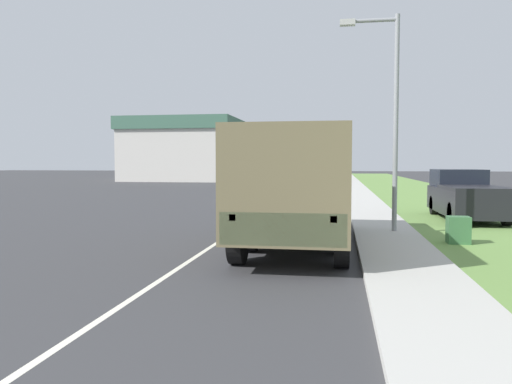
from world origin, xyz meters
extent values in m
plane|color=#38383A|center=(0.00, 40.00, 0.00)|extent=(180.00, 180.00, 0.00)
cube|color=silver|center=(0.00, 40.00, 0.00)|extent=(0.12, 120.00, 0.00)
cube|color=beige|center=(4.50, 40.00, 0.06)|extent=(1.80, 120.00, 0.12)
cube|color=#6B9347|center=(8.90, 40.00, 0.01)|extent=(7.00, 120.00, 0.02)
cube|color=#545B3D|center=(2.15, 15.31, 1.65)|extent=(2.42, 1.98, 2.18)
cube|color=brown|center=(2.15, 11.78, 1.70)|extent=(2.42, 5.08, 2.27)
cube|color=#545B3D|center=(2.15, 9.29, 0.91)|extent=(2.30, 0.10, 0.60)
cube|color=red|center=(1.24, 9.27, 1.11)|extent=(0.12, 0.06, 0.12)
cube|color=red|center=(3.06, 9.27, 1.11)|extent=(0.12, 0.06, 0.12)
cylinder|color=black|center=(1.09, 15.21, 0.54)|extent=(0.30, 1.07, 1.07)
cylinder|color=black|center=(3.21, 15.21, 0.54)|extent=(0.30, 1.07, 1.07)
cylinder|color=black|center=(1.09, 10.51, 0.54)|extent=(0.30, 1.07, 1.07)
cylinder|color=black|center=(3.21, 10.51, 0.54)|extent=(0.30, 1.07, 1.07)
cylinder|color=black|center=(1.09, 12.04, 0.54)|extent=(0.30, 1.07, 1.07)
cylinder|color=black|center=(3.21, 12.04, 0.54)|extent=(0.30, 1.07, 1.07)
cube|color=silver|center=(-1.78, 27.35, 0.46)|extent=(1.84, 4.54, 0.57)
cube|color=black|center=(-1.78, 27.44, 1.06)|extent=(1.62, 2.04, 0.61)
cylinder|color=black|center=(-2.60, 28.80, 0.32)|extent=(0.20, 0.64, 0.64)
cylinder|color=black|center=(-0.96, 28.80, 0.32)|extent=(0.20, 0.64, 0.64)
cylinder|color=black|center=(-2.60, 25.90, 0.32)|extent=(0.20, 0.64, 0.64)
cylinder|color=black|center=(-0.96, 25.90, 0.32)|extent=(0.20, 0.64, 0.64)
cube|color=silver|center=(-1.78, 37.56, 0.56)|extent=(1.78, 4.47, 0.77)
cube|color=black|center=(-1.78, 37.65, 1.34)|extent=(1.56, 2.01, 0.78)
cylinder|color=black|center=(-2.56, 38.99, 0.32)|extent=(0.20, 0.64, 0.64)
cylinder|color=black|center=(-0.99, 38.99, 0.32)|extent=(0.20, 0.64, 0.64)
cylinder|color=black|center=(-2.56, 36.13, 0.32)|extent=(0.20, 0.64, 0.64)
cylinder|color=black|center=(-0.99, 36.13, 0.32)|extent=(0.20, 0.64, 0.64)
cube|color=tan|center=(-1.93, 49.18, 0.55)|extent=(1.74, 4.55, 0.74)
cube|color=black|center=(-1.93, 49.27, 1.30)|extent=(1.53, 2.05, 0.75)
cylinder|color=black|center=(-2.70, 50.63, 0.32)|extent=(0.20, 0.64, 0.64)
cylinder|color=black|center=(-1.16, 50.63, 0.32)|extent=(0.20, 0.64, 0.64)
cylinder|color=black|center=(-2.70, 47.72, 0.32)|extent=(0.20, 0.64, 0.64)
cylinder|color=black|center=(-1.16, 47.72, 0.32)|extent=(0.20, 0.64, 0.64)
cube|color=navy|center=(-1.43, 60.57, 0.57)|extent=(1.83, 4.27, 0.79)
cube|color=black|center=(-1.43, 60.66, 1.35)|extent=(1.61, 1.92, 0.79)
cylinder|color=black|center=(-2.25, 61.94, 0.32)|extent=(0.20, 0.64, 0.64)
cylinder|color=black|center=(-0.61, 61.94, 0.32)|extent=(0.20, 0.64, 0.64)
cylinder|color=black|center=(-2.25, 59.21, 0.32)|extent=(0.20, 0.64, 0.64)
cylinder|color=black|center=(-0.61, 59.21, 0.32)|extent=(0.20, 0.64, 0.64)
cube|color=silver|center=(1.44, 70.21, 0.54)|extent=(1.78, 4.74, 0.72)
cube|color=black|center=(1.44, 70.31, 1.26)|extent=(1.57, 2.13, 0.73)
cylinder|color=black|center=(0.65, 71.73, 0.32)|extent=(0.20, 0.64, 0.64)
cylinder|color=black|center=(2.23, 71.73, 0.32)|extent=(0.20, 0.64, 0.64)
cylinder|color=black|center=(0.65, 68.70, 0.32)|extent=(0.20, 0.64, 0.64)
cylinder|color=black|center=(2.23, 68.70, 0.32)|extent=(0.20, 0.64, 0.64)
cube|color=black|center=(7.80, 19.74, 0.71)|extent=(1.94, 5.15, 0.92)
cube|color=black|center=(7.80, 21.23, 1.51)|extent=(1.79, 2.16, 0.68)
cube|color=black|center=(7.80, 18.66, 1.23)|extent=(1.94, 2.99, 0.12)
cylinder|color=black|center=(6.95, 21.44, 0.40)|extent=(0.24, 0.76, 0.76)
cylinder|color=black|center=(8.65, 21.44, 0.40)|extent=(0.24, 0.76, 0.76)
cylinder|color=black|center=(6.95, 18.04, 0.40)|extent=(0.24, 0.76, 0.76)
cylinder|color=black|center=(8.65, 18.04, 0.40)|extent=(0.24, 0.76, 0.76)
cylinder|color=gray|center=(4.75, 15.39, 3.23)|extent=(0.14, 0.14, 6.22)
cylinder|color=gray|center=(4.05, 15.39, 6.19)|extent=(1.40, 0.11, 0.11)
cube|color=#B2B2AD|center=(3.35, 15.39, 6.16)|extent=(0.44, 0.24, 0.16)
cube|color=#3D7042|center=(6.20, 13.93, 0.37)|extent=(0.55, 0.45, 0.70)
cube|color=beige|center=(-15.05, 59.06, 2.91)|extent=(12.61, 13.39, 5.81)
cube|color=#3D6651|center=(-15.05, 59.06, 6.54)|extent=(13.11, 13.92, 1.45)
camera|label=1|loc=(3.14, 0.47, 2.10)|focal=35.00mm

